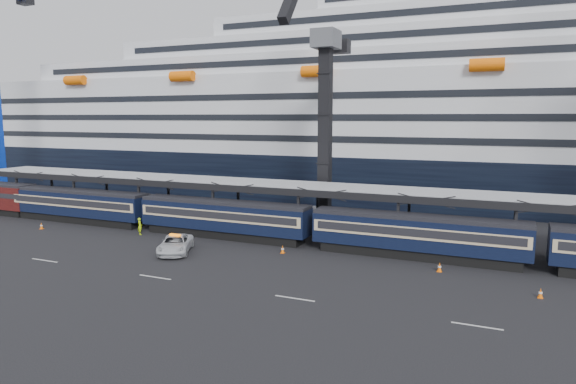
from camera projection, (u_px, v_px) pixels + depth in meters
name	position (u px, v px, depth m)	size (l,w,h in m)	color
ground	(513.00, 309.00, 33.92)	(260.00, 260.00, 0.00)	black
train	(456.00, 237.00, 44.51)	(133.05, 3.00, 4.05)	black
canopy	(517.00, 200.00, 45.86)	(130.00, 6.25, 5.53)	gray
cruise_ship	(511.00, 119.00, 74.28)	(214.09, 28.84, 34.00)	black
crane_dark_near	(324.00, 123.00, 56.96)	(4.50, 17.75, 35.08)	#494C50
pickup_truck	(175.00, 244.00, 47.81)	(2.68, 5.80, 1.61)	silver
worker	(140.00, 226.00, 55.19)	(0.66, 0.44, 1.82)	#AEDA0B
traffic_cone_a	(41.00, 226.00, 57.99)	(0.38, 0.38, 0.76)	#FF6808
traffic_cone_b	(283.00, 249.00, 47.71)	(0.38, 0.38, 0.75)	#FF6808
traffic_cone_c	(440.00, 267.00, 42.00)	(0.39, 0.39, 0.79)	#FF6808
traffic_cone_d	(541.00, 293.00, 35.88)	(0.36, 0.36, 0.72)	#FF6808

